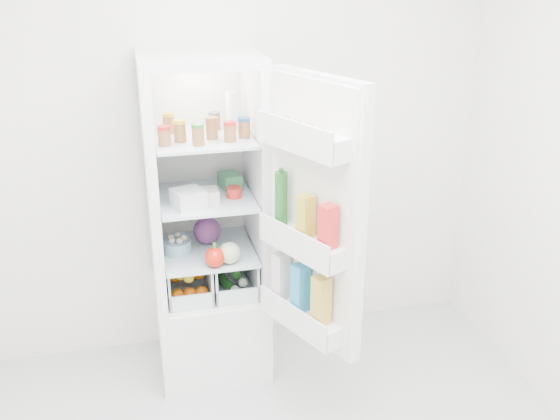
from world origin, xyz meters
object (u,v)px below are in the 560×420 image
object	(u,v)px
refrigerator	(207,257)
fridge_door	(312,222)
red_cabbage	(207,230)
mushroom_bowl	(177,246)

from	to	relation	value
refrigerator	fridge_door	xyz separation A→B (m)	(0.42, -0.61, 0.43)
refrigerator	red_cabbage	xyz separation A→B (m)	(0.01, 0.02, 0.16)
refrigerator	mushroom_bowl	xyz separation A→B (m)	(-0.17, -0.06, 0.12)
refrigerator	mushroom_bowl	distance (m)	0.21
mushroom_bowl	refrigerator	bearing A→B (deg)	21.15
refrigerator	red_cabbage	distance (m)	0.16
refrigerator	red_cabbage	world-z (taller)	refrigerator
refrigerator	red_cabbage	bearing A→B (deg)	63.96
mushroom_bowl	fridge_door	world-z (taller)	fridge_door
refrigerator	mushroom_bowl	world-z (taller)	refrigerator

